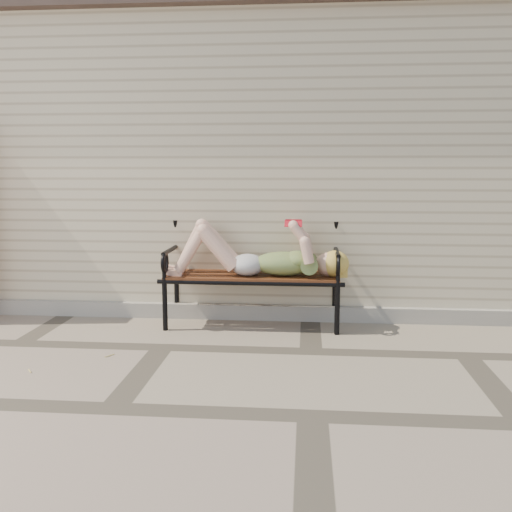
# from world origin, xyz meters

# --- Properties ---
(ground) EXTENTS (80.00, 80.00, 0.00)m
(ground) POSITION_xyz_m (0.00, 0.00, 0.00)
(ground) COLOR gray
(ground) RESTS_ON ground
(house_wall) EXTENTS (8.00, 4.00, 3.00)m
(house_wall) POSITION_xyz_m (0.00, 3.00, 1.50)
(house_wall) COLOR #C3B698
(house_wall) RESTS_ON ground
(house_roof) EXTENTS (8.30, 4.30, 0.30)m
(house_roof) POSITION_xyz_m (0.00, 3.00, 3.15)
(house_roof) COLOR #443530
(house_roof) RESTS_ON house_wall
(foundation_strip) EXTENTS (8.00, 0.10, 0.15)m
(foundation_strip) POSITION_xyz_m (0.00, 0.97, 0.07)
(foundation_strip) COLOR gray
(foundation_strip) RESTS_ON ground
(garden_bench) EXTENTS (1.80, 0.72, 1.17)m
(garden_bench) POSITION_xyz_m (0.69, 0.87, 0.65)
(garden_bench) COLOR black
(garden_bench) RESTS_ON ground
(reading_woman) EXTENTS (1.70, 0.39, 0.54)m
(reading_woman) POSITION_xyz_m (0.71, 0.73, 0.69)
(reading_woman) COLOR #0A3F4C
(reading_woman) RESTS_ON ground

